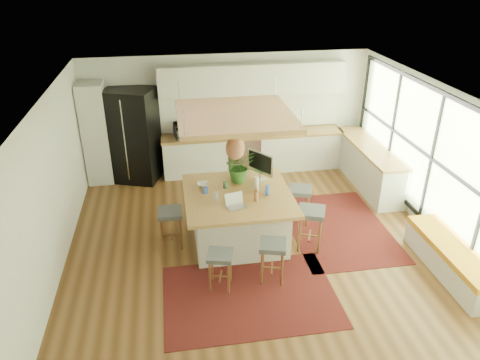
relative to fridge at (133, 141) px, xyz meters
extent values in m
plane|color=#4F2F16|center=(2.18, -3.16, -0.93)|extent=(7.00, 7.00, 0.00)
plane|color=white|center=(2.18, -3.16, 1.78)|extent=(7.00, 7.00, 0.00)
plane|color=silver|center=(2.18, 0.34, 0.42)|extent=(6.50, 0.00, 6.50)
plane|color=silver|center=(2.18, -6.66, 0.42)|extent=(6.50, 0.00, 6.50)
plane|color=silver|center=(-1.07, -3.16, 0.42)|extent=(0.00, 7.00, 7.00)
plane|color=silver|center=(5.43, -3.16, 0.42)|extent=(0.00, 7.00, 7.00)
cube|color=beige|center=(-0.77, 0.02, 0.20)|extent=(0.55, 0.60, 2.25)
cube|color=beige|center=(2.73, 0.02, -0.49)|extent=(4.20, 0.60, 0.88)
cube|color=olive|center=(2.73, 0.02, -0.03)|extent=(4.24, 0.64, 0.05)
cube|color=white|center=(2.73, 0.32, 0.43)|extent=(4.20, 0.02, 0.80)
cube|color=beige|center=(2.73, 0.16, 1.22)|extent=(4.20, 0.34, 0.70)
cube|color=beige|center=(5.11, -1.16, -0.49)|extent=(0.60, 2.50, 0.88)
cube|color=olive|center=(5.11, -1.16, -0.03)|extent=(0.64, 2.54, 0.05)
cube|color=black|center=(1.84, -4.40, -0.92)|extent=(2.60, 1.80, 0.01)
cube|color=black|center=(3.83, -2.79, -0.92)|extent=(1.80, 2.60, 0.01)
imported|color=#A5A5AA|center=(1.23, 0.01, 0.21)|extent=(0.65, 0.43, 0.41)
imported|color=#1E4C19|center=(2.01, -2.35, 0.24)|extent=(0.66, 0.70, 0.47)
imported|color=silver|center=(1.34, -2.45, 0.03)|extent=(0.21, 0.21, 0.05)
cylinder|color=blue|center=(1.36, -2.75, 0.10)|extent=(0.07, 0.07, 0.19)
cylinder|color=#BAB9C0|center=(1.51, -3.00, 0.10)|extent=(0.07, 0.07, 0.19)
cylinder|color=#955331|center=(2.16, -3.15, 0.10)|extent=(0.07, 0.07, 0.19)
cylinder|color=silver|center=(2.26, -2.80, 0.10)|extent=(0.07, 0.07, 0.19)
cylinder|color=#416D41|center=(1.71, -2.60, 0.10)|extent=(0.07, 0.07, 0.19)
cylinder|color=blue|center=(2.41, -2.95, 0.10)|extent=(0.07, 0.07, 0.19)
camera|label=1|loc=(0.83, -9.65, 3.72)|focal=33.83mm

